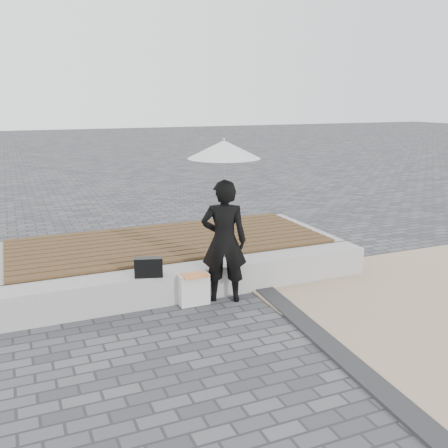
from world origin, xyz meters
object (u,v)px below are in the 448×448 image
(seating_ledge, at_px, (197,280))
(parasol, at_px, (224,149))
(handbag, at_px, (149,267))
(woman, at_px, (224,241))
(canvas_tote, at_px, (194,289))

(seating_ledge, distance_m, parasol, 1.76)
(handbag, bearing_deg, seating_ledge, 30.58)
(seating_ledge, bearing_deg, handbag, -166.30)
(woman, xyz_separation_m, handbag, (-0.94, 0.14, -0.26))
(handbag, distance_m, canvas_tote, 0.64)
(handbag, relative_size, canvas_tote, 0.86)
(woman, bearing_deg, parasol, 23.97)
(woman, distance_m, canvas_tote, 0.71)
(woman, height_order, parasol, parasol)
(woman, xyz_separation_m, canvas_tote, (-0.40, 0.01, -0.58))
(woman, height_order, handbag, woman)
(seating_ledge, height_order, canvas_tote, seating_ledge)
(parasol, xyz_separation_m, handbag, (-0.94, 0.14, -1.40))
(parasol, relative_size, canvas_tote, 2.85)
(woman, bearing_deg, handbag, 15.75)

